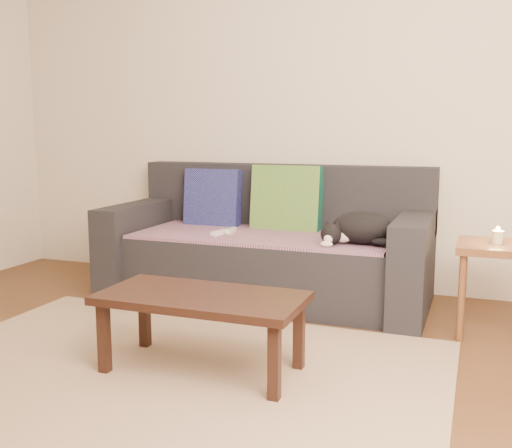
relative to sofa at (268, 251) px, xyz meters
name	(u,v)px	position (x,y,z in m)	size (l,w,h in m)	color
ground	(148,389)	(0.00, -1.57, -0.31)	(4.50, 4.50, 0.00)	brown
back_wall	(289,103)	(0.00, 0.43, 0.99)	(4.50, 0.04, 2.60)	beige
sofa	(268,251)	(0.00, 0.00, 0.00)	(2.10, 0.94, 0.87)	#232328
throw_blanket	(264,236)	(0.00, -0.09, 0.12)	(1.66, 0.74, 0.02)	#462B52
cushion_navy	(213,198)	(-0.48, 0.17, 0.32)	(0.41, 0.10, 0.41)	#140F41
cushion_green	(287,201)	(0.07, 0.17, 0.32)	(0.48, 0.12, 0.48)	#0B4C3D
cat	(360,229)	(0.65, -0.21, 0.22)	(0.44, 0.32, 0.19)	black
wii_remote_a	(231,231)	(-0.22, -0.13, 0.15)	(0.15, 0.04, 0.03)	white
wii_remote_b	(219,233)	(-0.26, -0.23, 0.15)	(0.15, 0.04, 0.03)	white
side_table	(496,260)	(1.40, -0.31, 0.11)	(0.41, 0.41, 0.51)	brown
candle	(498,237)	(1.40, -0.31, 0.24)	(0.06, 0.06, 0.09)	beige
rug	(165,374)	(0.00, -1.42, -0.30)	(2.50, 1.80, 0.01)	tan
coffee_table	(202,304)	(0.14, -1.32, 0.02)	(0.93, 0.47, 0.37)	black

